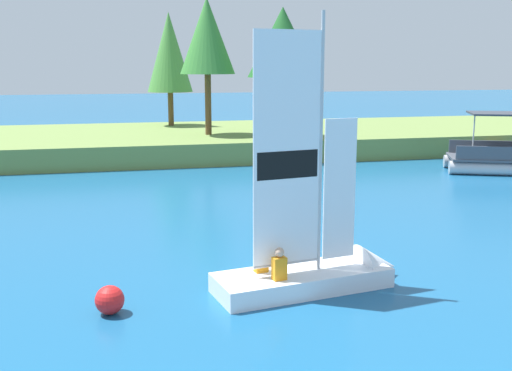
% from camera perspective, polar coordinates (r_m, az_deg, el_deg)
% --- Properties ---
extents(shore_bank, '(80.00, 11.69, 1.11)m').
position_cam_1_polar(shore_bank, '(34.76, -5.76, 4.16)').
color(shore_bank, olive).
rests_on(shore_bank, ground).
extents(shoreline_tree_centre, '(2.73, 2.73, 6.75)m').
position_cam_1_polar(shoreline_tree_centre, '(37.92, -8.08, 12.17)').
color(shoreline_tree_centre, brown).
rests_on(shoreline_tree_centre, shore_bank).
extents(shoreline_tree_midright, '(2.88, 2.88, 7.10)m').
position_cam_1_polar(shoreline_tree_midright, '(32.71, -4.58, 13.68)').
color(shoreline_tree_midright, brown).
rests_on(shoreline_tree_midright, shore_bank).
extents(shoreline_tree_right, '(3.53, 3.53, 6.51)m').
position_cam_1_polar(shoreline_tree_right, '(31.47, 2.50, 13.17)').
color(shoreline_tree_right, brown).
rests_on(shoreline_tree_right, shore_bank).
extents(sailboat, '(4.49, 2.01, 6.29)m').
position_cam_1_polar(sailboat, '(13.71, 6.83, -7.41)').
color(sailboat, white).
rests_on(sailboat, ground).
extents(pontoon_boat, '(6.01, 4.32, 2.69)m').
position_cam_1_polar(pontoon_boat, '(29.86, 22.61, 2.40)').
color(pontoon_boat, '#B2B2B7').
rests_on(pontoon_boat, ground).
extents(channel_buoy, '(0.58, 0.58, 0.58)m').
position_cam_1_polar(channel_buoy, '(12.50, -13.48, -10.33)').
color(channel_buoy, red).
rests_on(channel_buoy, ground).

